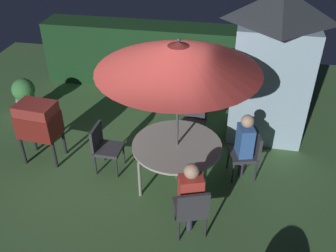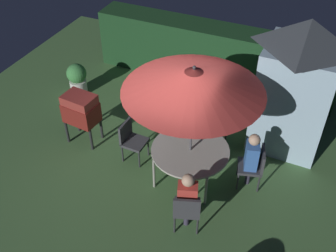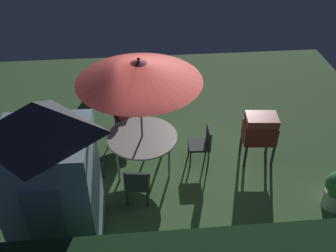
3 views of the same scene
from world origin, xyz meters
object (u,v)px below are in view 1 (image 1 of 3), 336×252
patio_table (177,147)px  chair_toward_hedge (194,119)px  chair_toward_house (104,145)px  chair_far_side (248,151)px  person_in_blue (245,139)px  bbq_grill (38,121)px  potted_plant_by_shed (25,95)px  garden_shed (272,65)px  person_in_red (191,191)px  patio_umbrella (178,56)px  chair_near_shed (191,208)px

patio_table → chair_toward_hedge: bearing=82.7°
chair_toward_house → chair_far_side: bearing=6.5°
chair_toward_hedge → person_in_blue: size_ratio=0.71×
bbq_grill → potted_plant_by_shed: bearing=127.6°
garden_shed → person_in_red: size_ratio=2.32×
garden_shed → chair_toward_house: size_ratio=3.24×
patio_umbrella → chair_toward_hedge: bearing=82.7°
garden_shed → patio_table: 2.56m
chair_near_shed → person_in_blue: size_ratio=0.71×
patio_table → patio_umbrella: 1.63m
garden_shed → chair_toward_hedge: bearing=-153.2°
person_in_blue → bbq_grill: bearing=-177.0°
patio_table → chair_near_shed: (0.41, -1.19, -0.18)m
chair_near_shed → chair_toward_house: (-1.73, 1.24, 0.00)m
garden_shed → potted_plant_by_shed: bearing=-177.1°
garden_shed → chair_toward_hedge: size_ratio=3.24×
chair_near_shed → person_in_red: size_ratio=0.71×
chair_near_shed → chair_toward_hedge: bearing=96.1°
patio_table → patio_umbrella: (0.00, -0.00, 1.63)m
chair_far_side → person_in_blue: 0.28m
patio_table → chair_toward_house: 1.34m
patio_umbrella → potted_plant_by_shed: 4.46m
patio_umbrella → person_in_red: size_ratio=2.08×
patio_table → chair_toward_hedge: size_ratio=1.69×
chair_toward_hedge → bbq_grill: bearing=-158.4°
garden_shed → chair_toward_house: garden_shed is taller
chair_toward_hedge → person_in_red: person_in_red is taller
garden_shed → chair_toward_hedge: 1.83m
patio_table → person_in_red: bearing=-71.1°
patio_umbrella → bbq_grill: 2.95m
chair_near_shed → chair_toward_hedge: size_ratio=1.00×
chair_far_side → chair_toward_hedge: 1.36m
patio_umbrella → chair_near_shed: size_ratio=2.91×
person_in_blue → chair_toward_hedge: bearing=137.9°
potted_plant_by_shed → chair_far_side: bearing=-14.7°
patio_umbrella → potted_plant_by_shed: size_ratio=3.12×
garden_shed → person_in_blue: bearing=-104.6°
patio_table → person_in_blue: person_in_blue is taller
garden_shed → chair_near_shed: (-1.13, -3.08, -0.96)m
bbq_grill → chair_near_shed: (2.96, -1.31, -0.33)m
chair_near_shed → potted_plant_by_shed: (-4.11, 2.81, -0.08)m
chair_toward_house → person_in_red: person_in_red is taller
chair_near_shed → chair_toward_house: size_ratio=1.00×
chair_toward_house → potted_plant_by_shed: chair_toward_house is taller
garden_shed → patio_umbrella: 2.58m
patio_umbrella → chair_toward_house: bearing=178.0°
chair_far_side → person_in_blue: (-0.08, -0.02, 0.26)m
garden_shed → patio_table: (-1.54, -1.89, -0.78)m
chair_toward_hedge → person_in_red: bearing=-84.3°
chair_near_shed → chair_toward_house: bearing=144.5°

